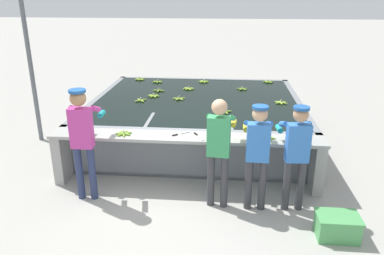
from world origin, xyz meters
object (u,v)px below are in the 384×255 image
object	(u,v)px
banana_bunch_floating_8	(154,96)
knife_0	(179,134)
worker_3	(297,149)
worker_2	(258,148)
banana_bunch_floating_0	(141,100)
support_post_left	(31,66)
worker_0	(82,133)
banana_bunch_floating_9	(189,89)
worker_1	(219,143)
banana_bunch_floating_10	(140,79)
crate	(337,226)
banana_bunch_floating_11	(242,89)
banana_bunch_floating_5	(159,90)
banana_bunch_floating_7	(158,82)
banana_bunch_floating_2	(268,82)
banana_bunch_floating_4	(179,99)
banana_bunch_ledge_1	(124,134)
banana_bunch_ledge_0	(267,138)
banana_bunch_floating_6	(204,82)
banana_bunch_floating_1	(281,103)
knife_1	(197,135)
banana_bunch_floating_3	(225,112)

from	to	relation	value
banana_bunch_floating_8	knife_0	world-z (taller)	banana_bunch_floating_8
worker_3	worker_2	bearing A→B (deg)	-176.11
banana_bunch_floating_0	knife_0	world-z (taller)	banana_bunch_floating_0
support_post_left	worker_0	bearing A→B (deg)	-50.12
banana_bunch_floating_9	banana_bunch_floating_8	bearing A→B (deg)	-134.74
worker_1	banana_bunch_floating_10	distance (m)	4.89
crate	banana_bunch_floating_11	bearing A→B (deg)	104.56
banana_bunch_floating_0	banana_bunch_floating_5	bearing A→B (deg)	74.64
banana_bunch_floating_7	banana_bunch_floating_2	bearing A→B (deg)	5.09
banana_bunch_floating_4	knife_0	bearing A→B (deg)	-83.01
banana_bunch_ledge_1	worker_1	bearing A→B (deg)	-18.30
worker_0	banana_bunch_floating_5	distance (m)	3.31
worker_3	support_post_left	bearing A→B (deg)	155.55
banana_bunch_ledge_0	crate	distance (m)	1.64
banana_bunch_floating_6	support_post_left	world-z (taller)	support_post_left
banana_bunch_floating_1	banana_bunch_floating_4	distance (m)	2.12
banana_bunch_floating_11	crate	bearing A→B (deg)	-75.44
banana_bunch_floating_0	banana_bunch_floating_8	world-z (taller)	same
worker_0	banana_bunch_floating_9	bearing A→B (deg)	70.76
banana_bunch_ledge_1	banana_bunch_ledge_0	bearing A→B (deg)	0.69
banana_bunch_floating_11	banana_bunch_floating_4	bearing A→B (deg)	-144.76
worker_2	crate	xyz separation A→B (m)	(1.03, -0.64, -0.79)
worker_0	worker_3	world-z (taller)	worker_0
worker_3	banana_bunch_floating_2	size ratio (longest dim) A/B	5.63
banana_bunch_floating_7	banana_bunch_floating_8	world-z (taller)	same
knife_1	banana_bunch_floating_6	bearing A→B (deg)	92.05
banana_bunch_floating_2	banana_bunch_floating_9	distance (m)	2.11
banana_bunch_floating_2	banana_bunch_floating_4	xyz separation A→B (m)	(-2.04, -1.75, 0.00)
worker_0	banana_bunch_floating_1	world-z (taller)	worker_0
banana_bunch_floating_11	banana_bunch_floating_2	bearing A→B (deg)	49.29
banana_bunch_floating_2	banana_bunch_floating_8	distance (m)	3.06
banana_bunch_floating_11	banana_bunch_floating_7	bearing A→B (deg)	165.66
banana_bunch_ledge_1	knife_0	xyz separation A→B (m)	(0.88, 0.09, -0.01)
banana_bunch_floating_2	banana_bunch_floating_6	xyz separation A→B (m)	(-1.62, -0.12, -0.00)
banana_bunch_floating_11	banana_bunch_ledge_0	size ratio (longest dim) A/B	0.98
banana_bunch_floating_1	support_post_left	size ratio (longest dim) A/B	0.09
banana_bunch_floating_0	banana_bunch_floating_2	distance (m)	3.43
banana_bunch_floating_11	banana_bunch_floating_5	bearing A→B (deg)	-170.35
worker_0	banana_bunch_ledge_1	bearing A→B (deg)	44.80
banana_bunch_ledge_1	knife_1	xyz separation A→B (m)	(1.18, 0.06, -0.01)
banana_bunch_floating_8	support_post_left	distance (m)	2.56
banana_bunch_floating_7	banana_bunch_floating_10	bearing A→B (deg)	154.86
banana_bunch_floating_11	crate	size ratio (longest dim) A/B	0.50
worker_2	banana_bunch_floating_8	xyz separation A→B (m)	(-2.03, 2.85, -0.06)
worker_3	banana_bunch_ledge_0	xyz separation A→B (m)	(-0.37, 0.53, -0.06)
worker_1	support_post_left	distance (m)	4.54
banana_bunch_floating_5	banana_bunch_floating_8	world-z (taller)	same
banana_bunch_floating_1	banana_bunch_floating_3	bearing A→B (deg)	-147.46
banana_bunch_floating_3	knife_0	bearing A→B (deg)	-120.54
banana_bunch_floating_2	knife_0	bearing A→B (deg)	-115.14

